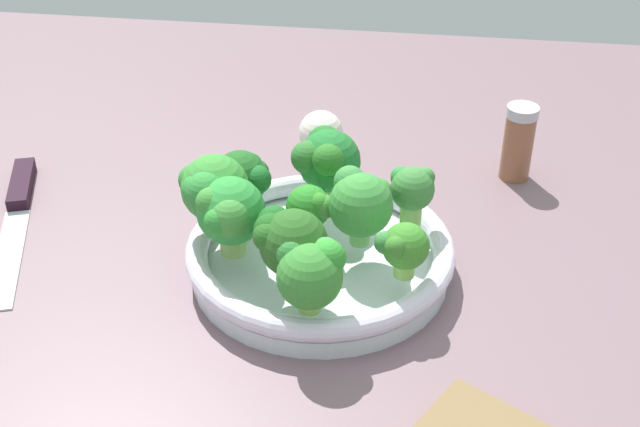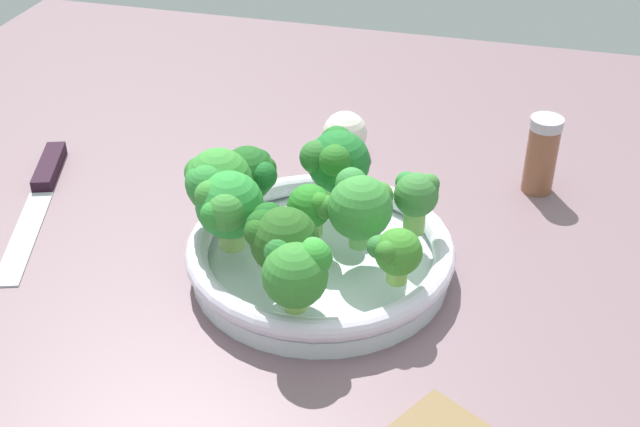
% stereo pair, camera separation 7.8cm
% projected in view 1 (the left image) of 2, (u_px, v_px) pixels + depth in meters
% --- Properties ---
extents(ground_plane, '(1.30, 1.30, 0.03)m').
position_uv_depth(ground_plane, '(287.00, 279.00, 0.83)').
color(ground_plane, slate).
extents(bowl, '(0.26, 0.26, 0.04)m').
position_uv_depth(bowl, '(320.00, 256.00, 0.81)').
color(bowl, white).
rests_on(bowl, ground_plane).
extents(broccoli_floret_0, '(0.08, 0.07, 0.07)m').
position_uv_depth(broccoli_floret_0, '(326.00, 159.00, 0.84)').
color(broccoli_floret_0, '#94CB6A').
rests_on(broccoli_floret_0, bowl).
extents(broccoli_floret_1, '(0.06, 0.06, 0.07)m').
position_uv_depth(broccoli_floret_1, '(361.00, 201.00, 0.78)').
color(broccoli_floret_1, '#76C25F').
rests_on(broccoli_floret_1, bowl).
extents(broccoli_floret_2, '(0.06, 0.06, 0.07)m').
position_uv_depth(broccoli_floret_2, '(289.00, 241.00, 0.72)').
color(broccoli_floret_2, '#7DB056').
rests_on(broccoli_floret_2, bowl).
extents(broccoli_floret_3, '(0.04, 0.05, 0.05)m').
position_uv_depth(broccoli_floret_3, '(311.00, 208.00, 0.79)').
color(broccoli_floret_3, '#88BE5E').
rests_on(broccoli_floret_3, bowl).
extents(broccoli_floret_4, '(0.05, 0.06, 0.07)m').
position_uv_depth(broccoli_floret_4, '(244.00, 178.00, 0.82)').
color(broccoli_floret_4, '#8BCA57').
rests_on(broccoli_floret_4, bowl).
extents(broccoli_floret_5, '(0.04, 0.05, 0.05)m').
position_uv_depth(broccoli_floret_5, '(403.00, 247.00, 0.73)').
color(broccoli_floret_5, '#8FCA56').
rests_on(broccoli_floret_5, bowl).
extents(broccoli_floret_6, '(0.07, 0.06, 0.08)m').
position_uv_depth(broccoli_floret_6, '(229.00, 213.00, 0.75)').
color(broccoli_floret_6, '#92BD5D').
rests_on(broccoli_floret_6, bowl).
extents(broccoli_floret_7, '(0.06, 0.06, 0.06)m').
position_uv_depth(broccoli_floret_7, '(311.00, 271.00, 0.69)').
color(broccoli_floret_7, '#86BC52').
rests_on(broccoli_floret_7, bowl).
extents(broccoli_floret_8, '(0.04, 0.04, 0.06)m').
position_uv_depth(broccoli_floret_8, '(413.00, 189.00, 0.80)').
color(broccoli_floret_8, '#84C357').
rests_on(broccoli_floret_8, bowl).
extents(broccoli_floret_9, '(0.08, 0.07, 0.08)m').
position_uv_depth(broccoli_floret_9, '(211.00, 189.00, 0.78)').
color(broccoli_floret_9, '#9FCD68').
rests_on(broccoli_floret_9, bowl).
extents(knife, '(0.26, 0.11, 0.01)m').
position_uv_depth(knife, '(17.00, 208.00, 0.91)').
color(knife, silver).
rests_on(knife, ground_plane).
extents(garlic_bulb, '(0.05, 0.05, 0.05)m').
position_uv_depth(garlic_bulb, '(320.00, 132.00, 1.01)').
color(garlic_bulb, white).
rests_on(garlic_bulb, ground_plane).
extents(pepper_shaker, '(0.04, 0.04, 0.09)m').
position_uv_depth(pepper_shaker, '(518.00, 142.00, 0.95)').
color(pepper_shaker, brown).
rests_on(pepper_shaker, ground_plane).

